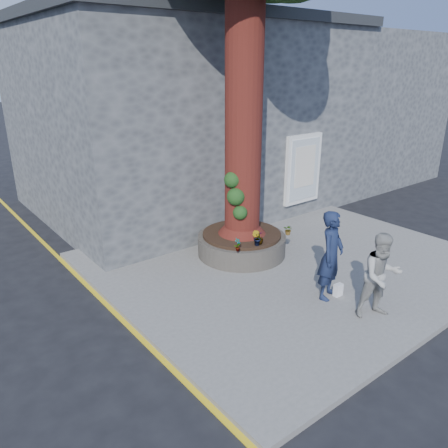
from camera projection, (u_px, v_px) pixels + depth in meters
ground at (272, 297)px, 9.69m from camera, size 120.00×120.00×0.00m
pavement at (287, 261)px, 11.28m from camera, size 9.00×8.00×0.12m
yellow_line at (126, 324)px, 8.67m from camera, size 0.10×30.00×0.01m
stone_shop at (184, 115)px, 15.36m from camera, size 10.30×8.30×6.30m
neighbour_shop at (330, 107)px, 20.04m from camera, size 6.00×8.00×6.00m
planter at (242, 243)px, 11.49m from camera, size 2.30×2.30×0.60m
man at (331, 255)px, 9.14m from camera, size 0.82×0.66×1.94m
woman at (381, 276)px, 8.47m from camera, size 1.05×0.96×1.75m
shopping_bag at (338, 290)px, 9.45m from camera, size 0.20×0.13×0.28m
plant_a at (238, 245)px, 10.21m from camera, size 0.20×0.16×0.33m
plant_b at (256, 238)px, 10.54m from camera, size 0.25×0.25×0.36m
plant_c at (260, 238)px, 10.61m from camera, size 0.18×0.18×0.32m
plant_d at (288, 230)px, 11.20m from camera, size 0.30×0.31×0.27m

